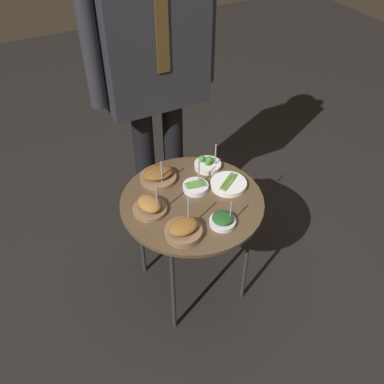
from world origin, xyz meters
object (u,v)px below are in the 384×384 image
object	(u,v)px
serving_cart	(192,207)
bowl_broccoli_center	(208,164)
bowl_asparagus_back_left	(196,187)
bowl_asparagus_front_center	(228,184)
waiter_figure	(153,55)
bowl_roast_mid_right	(150,206)
bowl_spinach_far_rim	(223,220)
bowl_roast_mid_left	(158,175)
bowl_roast_front_left	(183,230)

from	to	relation	value
serving_cart	bowl_broccoli_center	xyz separation A→B (m)	(0.18, 0.18, 0.06)
serving_cart	bowl_asparagus_back_left	bearing A→B (deg)	50.41
bowl_asparagus_front_center	waiter_figure	distance (m)	0.70
bowl_roast_mid_right	waiter_figure	size ratio (longest dim) A/B	0.09
bowl_spinach_far_rim	bowl_broccoli_center	world-z (taller)	bowl_broccoli_center
serving_cart	bowl_broccoli_center	distance (m)	0.27
bowl_roast_mid_left	bowl_asparagus_front_center	bearing A→B (deg)	-35.35
bowl_asparagus_back_left	bowl_spinach_far_rim	size ratio (longest dim) A/B	1.11
bowl_asparagus_front_center	bowl_roast_front_left	world-z (taller)	bowl_roast_front_left
bowl_asparagus_front_center	bowl_broccoli_center	world-z (taller)	bowl_broccoli_center
bowl_asparagus_front_center	bowl_asparagus_back_left	bearing A→B (deg)	161.39
serving_cart	bowl_asparagus_back_left	distance (m)	0.10
bowl_spinach_far_rim	bowl_roast_front_left	bearing A→B (deg)	173.98
bowl_roast_mid_right	bowl_roast_front_left	xyz separation A→B (m)	(0.07, -0.20, -0.00)
serving_cart	bowl_roast_mid_right	xyz separation A→B (m)	(-0.20, 0.02, 0.07)
bowl_spinach_far_rim	bowl_broccoli_center	bearing A→B (deg)	70.74
serving_cart	bowl_broccoli_center	size ratio (longest dim) A/B	4.65
serving_cart	bowl_asparagus_back_left	xyz separation A→B (m)	(0.05, 0.06, 0.06)
bowl_asparagus_back_left	bowl_roast_front_left	xyz separation A→B (m)	(-0.18, -0.24, 0.01)
bowl_spinach_far_rim	bowl_roast_front_left	size ratio (longest dim) A/B	0.73
bowl_roast_front_left	bowl_roast_mid_left	distance (m)	0.39
bowl_asparagus_front_center	bowl_roast_front_left	bearing A→B (deg)	-150.50
bowl_asparagus_back_left	bowl_broccoli_center	size ratio (longest dim) A/B	1.00
bowl_asparagus_back_left	bowl_roast_mid_right	bearing A→B (deg)	-170.94
bowl_spinach_far_rim	bowl_broccoli_center	size ratio (longest dim) A/B	0.89
bowl_broccoli_center	bowl_roast_mid_left	xyz separation A→B (m)	(-0.26, 0.03, 0.01)
serving_cart	bowl_asparagus_front_center	xyz separation A→B (m)	(0.20, 0.01, 0.06)
bowl_roast_mid_right	bowl_spinach_far_rim	size ratio (longest dim) A/B	1.28
bowl_asparagus_back_left	bowl_broccoli_center	world-z (taller)	same
bowl_spinach_far_rim	bowl_roast_mid_right	bearing A→B (deg)	138.90
bowl_asparagus_front_center	bowl_roast_mid_left	xyz separation A→B (m)	(-0.28, 0.20, 0.01)
bowl_roast_mid_right	bowl_spinach_far_rim	bearing A→B (deg)	-41.10
bowl_asparagus_front_center	bowl_roast_mid_right	bearing A→B (deg)	178.47
bowl_asparagus_back_left	waiter_figure	xyz separation A→B (m)	(-0.00, 0.44, 0.48)
bowl_roast_mid_left	waiter_figure	distance (m)	0.57
bowl_asparagus_front_center	bowl_roast_mid_left	world-z (taller)	bowl_roast_mid_left
serving_cart	bowl_roast_mid_right	bearing A→B (deg)	174.06
bowl_asparagus_front_center	waiter_figure	xyz separation A→B (m)	(-0.15, 0.49, 0.48)
bowl_asparagus_front_center	bowl_broccoli_center	bearing A→B (deg)	96.39
bowl_asparagus_front_center	bowl_roast_front_left	size ratio (longest dim) A/B	0.99
bowl_spinach_far_rim	bowl_roast_mid_left	xyz separation A→B (m)	(-0.13, 0.41, 0.00)
bowl_asparagus_front_center	bowl_spinach_far_rim	distance (m)	0.26
bowl_asparagus_front_center	bowl_roast_mid_right	distance (m)	0.40
bowl_asparagus_front_center	bowl_roast_mid_left	bearing A→B (deg)	144.65
bowl_asparagus_front_center	bowl_broccoli_center	xyz separation A→B (m)	(-0.02, 0.17, 0.01)
serving_cart	bowl_broccoli_center	bearing A→B (deg)	45.30
bowl_roast_mid_right	bowl_roast_mid_left	world-z (taller)	bowl_roast_mid_right
bowl_asparagus_back_left	bowl_roast_front_left	world-z (taller)	bowl_roast_front_left
bowl_broccoli_center	waiter_figure	size ratio (longest dim) A/B	0.08
bowl_asparagus_back_left	waiter_figure	world-z (taller)	waiter_figure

